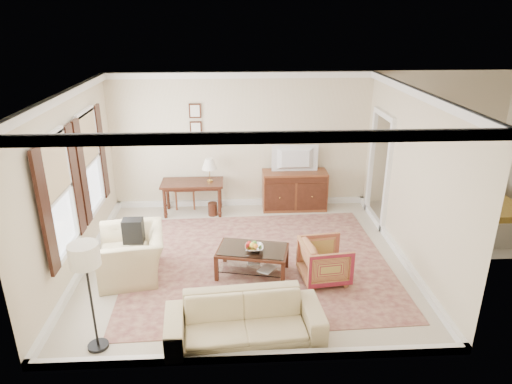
{
  "coord_description": "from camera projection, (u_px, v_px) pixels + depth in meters",
  "views": [
    {
      "loc": [
        -0.19,
        -6.93,
        4.01
      ],
      "look_at": [
        0.2,
        0.3,
        1.15
      ],
      "focal_mm": 32.0,
      "sensor_mm": 36.0,
      "label": 1
    }
  ],
  "objects": [
    {
      "name": "writing_desk",
      "position": [
        192.0,
        187.0,
        9.58
      ],
      "size": [
        1.29,
        0.64,
        0.7
      ],
      "color": "#421E12",
      "rests_on": "room_shell"
    },
    {
      "name": "floor_lamp",
      "position": [
        85.0,
        263.0,
        5.41
      ],
      "size": [
        0.37,
        0.37,
        1.48
      ],
      "color": "black",
      "rests_on": "room_shell"
    },
    {
      "name": "sideboard",
      "position": [
        294.0,
        190.0,
        9.87
      ],
      "size": [
        1.37,
        0.53,
        0.85
      ],
      "primitive_type": "cube",
      "color": "brown",
      "rests_on": "room_shell"
    },
    {
      "name": "tv",
      "position": [
        296.0,
        151.0,
        9.52
      ],
      "size": [
        0.93,
        0.54,
        0.12
      ],
      "primitive_type": "imported",
      "rotation": [
        0.0,
        0.0,
        3.14
      ],
      "color": "black",
      "rests_on": "sideboard"
    },
    {
      "name": "club_armchair",
      "position": [
        131.0,
        247.0,
        7.3
      ],
      "size": [
        0.94,
        1.27,
        1.02
      ],
      "primitive_type": "imported",
      "rotation": [
        0.0,
        0.0,
        -1.41
      ],
      "color": "tan",
      "rests_on": "room_shell"
    },
    {
      "name": "rug",
      "position": [
        258.0,
        262.0,
        7.83
      ],
      "size": [
        4.54,
        3.93,
        0.01
      ],
      "primitive_type": "cube",
      "rotation": [
        0.0,
        0.0,
        0.03
      ],
      "color": "#5A1E26",
      "rests_on": "room_shell"
    },
    {
      "name": "book_b",
      "position": [
        262.0,
        267.0,
        7.35
      ],
      "size": [
        0.24,
        0.19,
        0.38
      ],
      "primitive_type": "imported",
      "rotation": [
        0.0,
        0.0,
        -0.63
      ],
      "color": "brown",
      "rests_on": "coffee_table"
    },
    {
      "name": "window_rear",
      "position": [
        90.0,
        162.0,
        8.05
      ],
      "size": [
        0.12,
        1.56,
        1.8
      ],
      "primitive_type": null,
      "color": "#CCB284",
      "rests_on": "room_shell"
    },
    {
      "name": "framed_prints",
      "position": [
        195.0,
        119.0,
        9.45
      ],
      "size": [
        0.25,
        0.04,
        0.68
      ],
      "primitive_type": null,
      "color": "#421E12",
      "rests_on": "room_shell"
    },
    {
      "name": "room_shell",
      "position": [
        244.0,
        120.0,
        7.01
      ],
      "size": [
        5.51,
        5.01,
        2.91
      ],
      "color": "beige",
      "rests_on": "ground"
    },
    {
      "name": "annex_bedroom",
      "position": [
        468.0,
        210.0,
        9.08
      ],
      "size": [
        3.0,
        2.7,
        2.9
      ],
      "color": "beige",
      "rests_on": "ground"
    },
    {
      "name": "coffee_table",
      "position": [
        253.0,
        254.0,
        7.36
      ],
      "size": [
        1.24,
        0.88,
        0.48
      ],
      "rotation": [
        0.0,
        0.0,
        -0.22
      ],
      "color": "#421E12",
      "rests_on": "room_shell"
    },
    {
      "name": "fruit_bowl",
      "position": [
        254.0,
        247.0,
        7.24
      ],
      "size": [
        0.42,
        0.42,
        0.1
      ],
      "primitive_type": "imported",
      "color": "silver",
      "rests_on": "coffee_table"
    },
    {
      "name": "striped_armchair",
      "position": [
        325.0,
        259.0,
        7.21
      ],
      "size": [
        0.76,
        0.8,
        0.74
      ],
      "primitive_type": "imported",
      "rotation": [
        0.0,
        0.0,
        1.69
      ],
      "color": "maroon",
      "rests_on": "room_shell"
    },
    {
      "name": "desk_chair",
      "position": [
        185.0,
        184.0,
        9.92
      ],
      "size": [
        0.47,
        0.47,
        1.05
      ],
      "primitive_type": null,
      "rotation": [
        0.0,
        0.0,
        -0.04
      ],
      "color": "brown",
      "rests_on": "room_shell"
    },
    {
      "name": "window_front",
      "position": [
        59.0,
        196.0,
        6.56
      ],
      "size": [
        0.12,
        1.56,
        1.8
      ],
      "primitive_type": null,
      "color": "#CCB284",
      "rests_on": "room_shell"
    },
    {
      "name": "doorway",
      "position": [
        379.0,
        171.0,
        9.05
      ],
      "size": [
        0.1,
        1.12,
        2.25
      ],
      "primitive_type": null,
      "color": "white",
      "rests_on": "room_shell"
    },
    {
      "name": "desk_lamp",
      "position": [
        210.0,
        170.0,
        9.46
      ],
      "size": [
        0.32,
        0.32,
        0.5
      ],
      "primitive_type": null,
      "color": "silver",
      "rests_on": "writing_desk"
    },
    {
      "name": "book_a",
      "position": [
        247.0,
        260.0,
        7.54
      ],
      "size": [
        0.28,
        0.04,
        0.38
      ],
      "primitive_type": "imported",
      "rotation": [
        0.0,
        0.0,
        0.02
      ],
      "color": "brown",
      "rests_on": "coffee_table"
    },
    {
      "name": "sofa",
      "position": [
        244.0,
        313.0,
        5.87
      ],
      "size": [
        2.08,
        0.76,
        0.8
      ],
      "primitive_type": "imported",
      "rotation": [
        0.0,
        0.0,
        0.08
      ],
      "color": "tan",
      "rests_on": "room_shell"
    },
    {
      "name": "backpack",
      "position": [
        133.0,
        230.0,
        7.32
      ],
      "size": [
        0.32,
        0.38,
        0.4
      ],
      "primitive_type": "cube",
      "rotation": [
        0.0,
        0.0,
        -1.19
      ],
      "color": "black",
      "rests_on": "club_armchair"
    }
  ]
}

